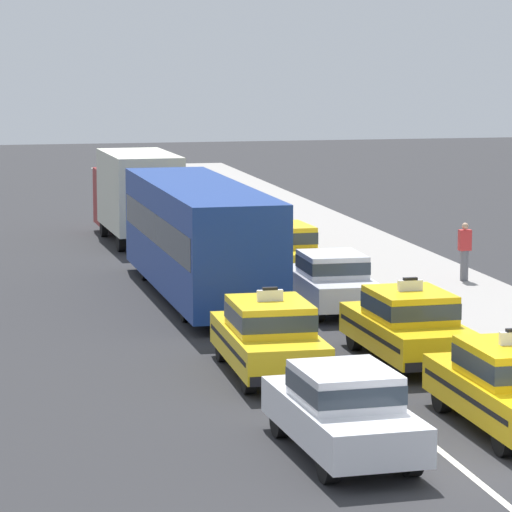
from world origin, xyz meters
TOP-DOWN VIEW (x-y plane):
  - ground_plane at (0.00, 0.00)m, footprint 160.00×160.00m
  - lane_stripe_left_right at (0.00, 20.00)m, footprint 0.14×80.00m
  - sidewalk_curb at (5.60, 15.00)m, footprint 4.00×90.00m
  - sedan_left_nearest at (-1.76, 1.13)m, footprint 1.95×4.38m
  - taxi_left_second at (-1.67, 7.30)m, footprint 1.90×4.59m
  - bus_left_third at (-1.46, 16.99)m, footprint 2.70×11.24m
  - box_truck_left_fourth at (-1.64, 28.84)m, footprint 2.49×7.04m
  - taxi_right_nearest at (1.70, 2.01)m, footprint 1.86×4.57m
  - taxi_right_second at (1.66, 7.86)m, footprint 1.92×4.60m
  - sedan_right_third at (1.66, 14.26)m, footprint 1.82×4.32m
  - taxi_right_fourth at (1.62, 19.85)m, footprint 2.01×4.63m
  - taxi_right_fifth at (1.75, 25.07)m, footprint 1.91×4.60m
  - pedestrian_mid_block at (6.58, 17.29)m, footprint 0.36×0.24m

SIDE VIEW (x-z plane):
  - ground_plane at x=0.00m, z-range 0.00..0.00m
  - lane_stripe_left_right at x=0.00m, z-range 0.00..0.01m
  - sidewalk_curb at x=5.60m, z-range 0.00..0.15m
  - sedan_left_nearest at x=-1.76m, z-range 0.06..1.64m
  - sedan_right_third at x=1.66m, z-range 0.06..1.64m
  - taxi_left_second at x=-1.67m, z-range -0.10..1.86m
  - taxi_right_nearest at x=1.70m, z-range -0.10..1.86m
  - taxi_right_second at x=1.66m, z-range -0.10..1.86m
  - taxi_right_fourth at x=1.62m, z-range -0.10..1.86m
  - taxi_right_fifth at x=1.75m, z-range -0.10..1.86m
  - pedestrian_mid_block at x=6.58m, z-range 0.16..1.90m
  - box_truck_left_fourth at x=-1.64m, z-range 0.14..3.41m
  - bus_left_third at x=-1.46m, z-range 0.21..3.43m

